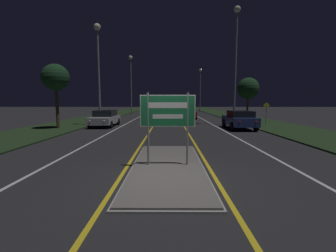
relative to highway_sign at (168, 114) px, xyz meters
name	(u,v)px	position (x,y,z in m)	size (l,w,h in m)	color
ground_plane	(168,177)	(0.00, -0.97, -1.80)	(160.00, 160.00, 0.00)	#232326
median_island	(168,166)	(0.00, 0.00, -1.76)	(2.41, 6.36, 0.10)	#999993
verge_left	(89,120)	(-9.50, 19.03, -1.76)	(5.00, 100.00, 0.08)	#1E3319
verge_right	(249,120)	(9.50, 19.03, -1.76)	(5.00, 100.00, 0.08)	#1E3319
centre_line_yellow_left	(159,117)	(-1.39, 24.03, -1.80)	(0.12, 70.00, 0.01)	gold
centre_line_yellow_right	(179,117)	(1.39, 24.03, -1.80)	(0.12, 70.00, 0.01)	gold
lane_line_white_left	(139,117)	(-4.20, 24.03, -1.80)	(0.12, 70.00, 0.01)	silver
lane_line_white_right	(199,117)	(4.20, 24.03, -1.80)	(0.12, 70.00, 0.01)	silver
edge_line_white_left	(118,117)	(-7.20, 24.03, -1.80)	(0.10, 70.00, 0.01)	silver
edge_line_white_right	(220,117)	(7.20, 24.03, -1.80)	(0.10, 70.00, 0.01)	silver
highway_sign	(168,114)	(0.00, 0.00, 0.00)	(1.82, 0.07, 2.44)	gray
streetlight_left_near	(98,57)	(-6.14, 12.61, 4.28)	(0.59, 0.59, 8.86)	gray
streetlight_left_far	(131,73)	(-6.37, 30.82, 5.05)	(0.64, 0.64, 9.75)	gray
streetlight_right_near	(236,47)	(6.10, 13.58, 5.30)	(0.59, 0.59, 10.66)	gray
streetlight_right_far	(200,83)	(6.22, 37.74, 3.93)	(0.56, 0.56, 8.55)	gray
car_receding_0	(239,119)	(5.69, 10.57, -1.03)	(2.01, 4.11, 1.46)	navy
car_receding_1	(188,113)	(2.47, 21.01, -1.05)	(1.86, 4.59, 1.44)	maroon
car_receding_2	(186,110)	(2.88, 29.99, -1.01)	(2.04, 4.22, 1.49)	navy
car_approaching_0	(105,118)	(-5.65, 12.38, -1.06)	(1.98, 4.37, 1.42)	#B7B7BC
warning_sign	(266,111)	(9.06, 13.44, -0.48)	(0.60, 0.06, 2.05)	gray
roadside_palm_left	(56,78)	(-8.85, 10.40, 2.24)	(2.07, 2.07, 5.05)	#4C3823
roadside_palm_right	(248,88)	(9.95, 21.11, 2.01)	(2.66, 2.66, 5.08)	#4C3823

